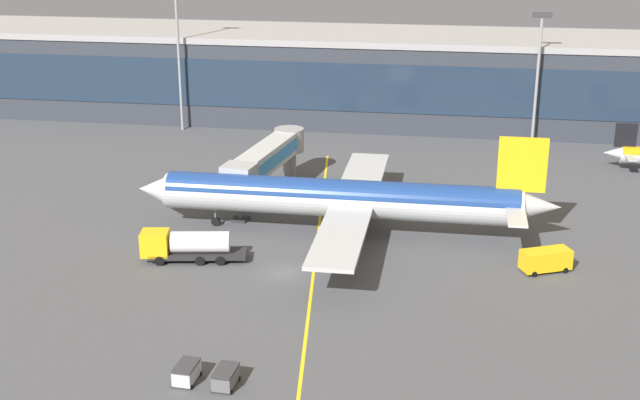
% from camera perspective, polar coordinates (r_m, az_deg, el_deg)
% --- Properties ---
extents(ground_plane, '(700.00, 700.00, 0.00)m').
position_cam_1_polar(ground_plane, '(87.31, -2.27, -4.84)').
color(ground_plane, '#47494F').
extents(apron_lead_in_line, '(9.74, 79.48, 0.01)m').
position_cam_1_polar(apron_lead_in_line, '(88.67, -0.39, -4.42)').
color(apron_lead_in_line, yellow).
rests_on(apron_lead_in_line, ground_plane).
extents(terminal_building, '(188.22, 20.91, 14.57)m').
position_cam_1_polar(terminal_building, '(146.05, 4.98, 8.07)').
color(terminal_building, '#2D333D').
rests_on(terminal_building, ground_plane).
extents(main_airliner, '(47.29, 37.53, 11.94)m').
position_cam_1_polar(main_airliner, '(95.96, 1.48, 0.13)').
color(main_airliner, '#B2B7BC').
rests_on(main_airliner, ground_plane).
extents(jet_bridge, '(6.54, 20.52, 6.85)m').
position_cam_1_polar(jet_bridge, '(107.85, -3.45, 2.83)').
color(jet_bridge, '#B2B7BC').
rests_on(jet_bridge, ground_plane).
extents(fuel_tanker, '(11.07, 4.30, 3.25)m').
position_cam_1_polar(fuel_tanker, '(90.50, -8.78, -2.96)').
color(fuel_tanker, '#232326').
rests_on(fuel_tanker, ground_plane).
extents(crew_van, '(5.42, 4.02, 2.30)m').
position_cam_1_polar(crew_van, '(90.02, 14.59, -3.80)').
color(crew_van, yellow).
rests_on(crew_van, ground_plane).
extents(baggage_cart_0, '(1.77, 2.74, 1.48)m').
position_cam_1_polar(baggage_cart_0, '(69.43, -8.78, -11.16)').
color(baggage_cart_0, '#B2B7BC').
rests_on(baggage_cart_0, ground_plane).
extents(baggage_cart_1, '(1.77, 2.74, 1.48)m').
position_cam_1_polar(baggage_cart_1, '(68.43, -6.23, -11.53)').
color(baggage_cart_1, '#595B60').
rests_on(baggage_cart_1, ground_plane).
extents(apron_light_mast_0, '(2.80, 0.50, 19.87)m').
position_cam_1_polar(apron_light_mast_0, '(133.57, 14.17, 8.48)').
color(apron_light_mast_0, gray).
rests_on(apron_light_mast_0, ground_plane).
extents(apron_light_mast_1, '(2.80, 0.50, 26.05)m').
position_cam_1_polar(apron_light_mast_1, '(139.59, -9.35, 10.59)').
color(apron_light_mast_1, gray).
rests_on(apron_light_mast_1, ground_plane).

